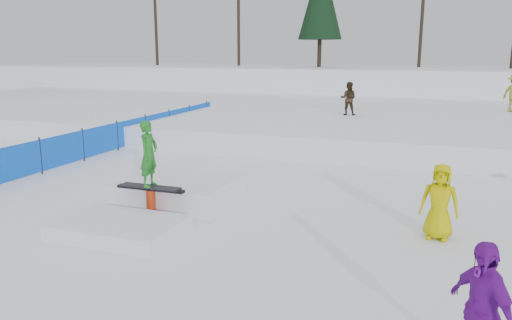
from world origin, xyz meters
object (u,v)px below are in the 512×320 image
(walker_olive, at_px, (348,98))
(jib_rail_feature, at_px, (165,196))
(spectator_purple, at_px, (481,310))
(safety_fence, at_px, (117,136))
(spectator_yellow, at_px, (440,202))

(walker_olive, height_order, jib_rail_feature, walker_olive)
(spectator_purple, distance_m, jib_rail_feature, 7.57)
(safety_fence, relative_size, spectator_yellow, 10.84)
(safety_fence, relative_size, spectator_purple, 10.04)
(spectator_purple, height_order, spectator_yellow, spectator_purple)
(safety_fence, xyz_separation_m, spectator_purple, (11.40, -9.68, 0.25))
(walker_olive, xyz_separation_m, spectator_purple, (4.19, -16.51, -0.73))
(walker_olive, distance_m, spectator_yellow, 12.81)
(walker_olive, height_order, spectator_yellow, walker_olive)
(spectator_purple, relative_size, jib_rail_feature, 0.36)
(safety_fence, distance_m, jib_rail_feature, 7.52)
(spectator_yellow, bearing_deg, safety_fence, 159.23)
(spectator_purple, height_order, jib_rail_feature, jib_rail_feature)
(walker_olive, relative_size, spectator_yellow, 0.98)
(spectator_purple, bearing_deg, jib_rail_feature, -159.47)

